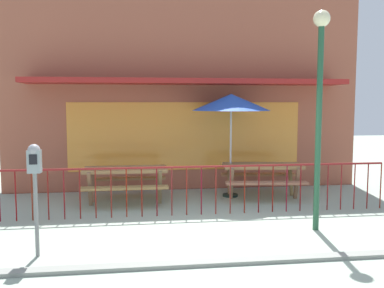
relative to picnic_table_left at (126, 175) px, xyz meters
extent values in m
plane|color=#96A694|center=(1.49, -2.99, -0.61)|extent=(40.00, 40.00, 0.00)
cube|color=brown|center=(1.49, 1.55, -0.61)|extent=(8.97, 0.54, 0.01)
cube|color=#9D533D|center=(1.49, 1.55, 1.94)|extent=(8.97, 0.50, 5.11)
cube|color=orange|center=(1.49, 1.29, 0.74)|extent=(5.83, 0.02, 1.70)
cube|color=maroon|center=(1.49, 0.83, 2.08)|extent=(7.62, 0.94, 0.12)
cube|color=maroon|center=(1.49, -1.19, 0.34)|extent=(7.53, 0.04, 0.04)
cylinder|color=maroon|center=(-1.98, -1.19, -0.14)|extent=(0.02, 0.02, 0.95)
cylinder|color=maroon|center=(-1.69, -1.19, -0.14)|extent=(0.02, 0.02, 0.95)
cylinder|color=maroon|center=(-1.41, -1.19, -0.14)|extent=(0.02, 0.02, 0.95)
cylinder|color=maroon|center=(-1.12, -1.19, -0.14)|extent=(0.02, 0.02, 0.95)
cylinder|color=maroon|center=(-0.83, -1.19, -0.14)|extent=(0.02, 0.02, 0.95)
cylinder|color=maroon|center=(-0.54, -1.19, -0.14)|extent=(0.02, 0.02, 0.95)
cylinder|color=maroon|center=(-0.25, -1.19, -0.14)|extent=(0.02, 0.02, 0.95)
cylinder|color=maroon|center=(0.04, -1.19, -0.14)|extent=(0.02, 0.02, 0.95)
cylinder|color=maroon|center=(0.33, -1.19, -0.14)|extent=(0.02, 0.02, 0.95)
cylinder|color=maroon|center=(0.62, -1.19, -0.14)|extent=(0.02, 0.02, 0.95)
cylinder|color=maroon|center=(0.91, -1.19, -0.14)|extent=(0.02, 0.02, 0.95)
cylinder|color=maroon|center=(1.20, -1.19, -0.14)|extent=(0.02, 0.02, 0.95)
cylinder|color=maroon|center=(1.49, -1.19, -0.14)|extent=(0.02, 0.02, 0.95)
cylinder|color=maroon|center=(1.78, -1.19, -0.14)|extent=(0.02, 0.02, 0.95)
cylinder|color=maroon|center=(2.07, -1.19, -0.14)|extent=(0.02, 0.02, 0.95)
cylinder|color=maroon|center=(2.36, -1.19, -0.14)|extent=(0.02, 0.02, 0.95)
cylinder|color=maroon|center=(2.65, -1.19, -0.14)|extent=(0.02, 0.02, 0.95)
cylinder|color=maroon|center=(2.94, -1.19, -0.14)|extent=(0.02, 0.02, 0.95)
cylinder|color=maroon|center=(3.23, -1.19, -0.14)|extent=(0.02, 0.02, 0.95)
cylinder|color=maroon|center=(3.52, -1.19, -0.14)|extent=(0.02, 0.02, 0.95)
cylinder|color=maroon|center=(3.81, -1.19, -0.14)|extent=(0.02, 0.02, 0.95)
cylinder|color=maroon|center=(4.10, -1.19, -0.14)|extent=(0.02, 0.02, 0.95)
cylinder|color=maroon|center=(4.39, -1.19, -0.14)|extent=(0.02, 0.02, 0.95)
cylinder|color=maroon|center=(4.68, -1.19, -0.14)|extent=(0.02, 0.02, 0.95)
cylinder|color=maroon|center=(4.97, -1.19, -0.14)|extent=(0.02, 0.02, 0.95)
cylinder|color=maroon|center=(5.26, -1.19, -0.14)|extent=(0.02, 0.02, 0.95)
cube|color=#9B7548|center=(0.00, 0.00, 0.13)|extent=(1.81, 0.78, 0.07)
cube|color=#A07C45|center=(-0.01, -0.55, -0.17)|extent=(1.80, 0.28, 0.05)
cube|color=#996E46|center=(0.01, 0.55, -0.17)|extent=(1.80, 0.28, 0.05)
cube|color=#8E6749|center=(-0.74, -0.27, -0.24)|extent=(0.07, 0.35, 0.78)
cube|color=#8D5F45|center=(-0.73, 0.29, -0.24)|extent=(0.07, 0.35, 0.78)
cube|color=olive|center=(0.73, -0.29, -0.24)|extent=(0.07, 0.35, 0.78)
cube|color=olive|center=(0.74, 0.27, -0.24)|extent=(0.07, 0.35, 0.78)
cube|color=#9D7446|center=(3.12, 0.13, 0.13)|extent=(1.87, 0.96, 0.07)
cube|color=#A66B4F|center=(3.06, -0.41, -0.17)|extent=(1.82, 0.46, 0.05)
cube|color=#A76C43|center=(3.19, 0.68, -0.17)|extent=(1.82, 0.46, 0.05)
cube|color=#866649|center=(2.36, -0.06, -0.24)|extent=(0.11, 0.36, 0.78)
cube|color=olive|center=(2.42, 0.50, -0.24)|extent=(0.11, 0.36, 0.78)
cube|color=#896347|center=(3.83, -0.23, -0.24)|extent=(0.11, 0.36, 0.78)
cube|color=olive|center=(3.89, 0.33, -0.24)|extent=(0.11, 0.36, 0.78)
cylinder|color=black|center=(2.42, 0.33, -0.59)|extent=(0.36, 0.36, 0.05)
cylinder|color=#BCB4B7|center=(2.42, 0.33, 0.56)|extent=(0.04, 0.04, 2.34)
cone|color=blue|center=(2.42, 0.33, 1.59)|extent=(1.80, 1.80, 0.38)
cylinder|color=slate|center=(-1.18, -3.13, -0.01)|extent=(0.06, 0.06, 1.21)
cube|color=gray|center=(-1.18, -3.13, 0.76)|extent=(0.18, 0.14, 0.32)
sphere|color=#939298|center=(-1.18, -3.13, 0.92)|extent=(0.17, 0.17, 0.17)
cube|color=black|center=(-1.18, -3.20, 0.80)|extent=(0.11, 0.01, 0.14)
cylinder|color=#224E33|center=(3.30, -2.44, 1.12)|extent=(0.10, 0.10, 3.46)
sphere|color=beige|center=(3.30, -2.44, 2.96)|extent=(0.28, 0.28, 0.28)
cube|color=gray|center=(1.49, -3.77, -0.61)|extent=(12.56, 0.20, 0.11)
camera|label=1|loc=(0.23, -9.26, 1.59)|focal=39.68mm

